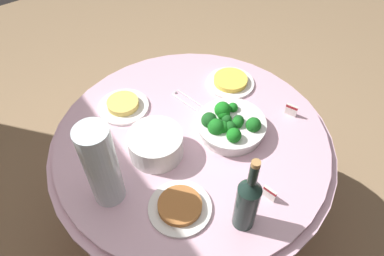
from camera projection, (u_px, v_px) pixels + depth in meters
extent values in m
plane|color=#9E7F5B|center=(192.00, 221.00, 1.99)|extent=(6.00, 6.00, 0.00)
cylinder|color=maroon|center=(192.00, 188.00, 1.74)|extent=(1.01, 1.01, 0.69)
cylinder|color=#E0B2C6|center=(192.00, 142.00, 1.47)|extent=(1.16, 1.16, 0.02)
cylinder|color=#E0B2C6|center=(192.00, 139.00, 1.45)|extent=(1.10, 1.10, 0.03)
cylinder|color=white|center=(231.00, 128.00, 1.44)|extent=(0.26, 0.26, 0.05)
cylinder|color=white|center=(231.00, 123.00, 1.41)|extent=(0.28, 0.28, 0.01)
sphere|color=#19561E|center=(227.00, 120.00, 1.41)|extent=(0.04, 0.04, 0.04)
sphere|color=#195C1E|center=(230.00, 127.00, 1.38)|extent=(0.05, 0.05, 0.05)
sphere|color=#19671E|center=(253.00, 125.00, 1.38)|extent=(0.06, 0.06, 0.06)
sphere|color=#19721E|center=(216.00, 127.00, 1.37)|extent=(0.07, 0.07, 0.07)
sphere|color=#19771E|center=(233.00, 108.00, 1.45)|extent=(0.04, 0.04, 0.04)
sphere|color=#197C1E|center=(224.00, 114.00, 1.42)|extent=(0.05, 0.05, 0.05)
sphere|color=#196F1E|center=(223.00, 127.00, 1.38)|extent=(0.05, 0.05, 0.05)
sphere|color=#197F1E|center=(223.00, 110.00, 1.42)|extent=(0.07, 0.07, 0.07)
sphere|color=#19551E|center=(238.00, 121.00, 1.41)|extent=(0.05, 0.05, 0.05)
sphere|color=#197F1E|center=(234.00, 135.00, 1.34)|extent=(0.06, 0.06, 0.06)
sphere|color=#19561E|center=(209.00, 120.00, 1.39)|extent=(0.06, 0.06, 0.06)
sphere|color=#196D1E|center=(237.00, 123.00, 1.39)|extent=(0.05, 0.05, 0.05)
cylinder|color=white|center=(157.00, 152.00, 1.38)|extent=(0.21, 0.21, 0.01)
cylinder|color=white|center=(156.00, 150.00, 1.37)|extent=(0.21, 0.21, 0.01)
cylinder|color=white|center=(156.00, 148.00, 1.37)|extent=(0.21, 0.21, 0.01)
cylinder|color=white|center=(156.00, 147.00, 1.36)|extent=(0.21, 0.21, 0.01)
cylinder|color=white|center=(156.00, 145.00, 1.35)|extent=(0.21, 0.21, 0.01)
cylinder|color=white|center=(156.00, 143.00, 1.34)|extent=(0.21, 0.21, 0.01)
cylinder|color=white|center=(155.00, 142.00, 1.34)|extent=(0.21, 0.21, 0.01)
cylinder|color=white|center=(155.00, 140.00, 1.33)|extent=(0.21, 0.21, 0.01)
cylinder|color=white|center=(155.00, 138.00, 1.32)|extent=(0.21, 0.21, 0.01)
cylinder|color=white|center=(155.00, 137.00, 1.31)|extent=(0.21, 0.21, 0.01)
cylinder|color=#1B2F28|center=(246.00, 206.00, 1.12)|extent=(0.07, 0.07, 0.20)
cone|color=#1B2F28|center=(251.00, 186.00, 1.03)|extent=(0.07, 0.07, 0.04)
cylinder|color=#1B2F28|center=(254.00, 174.00, 0.98)|extent=(0.03, 0.03, 0.08)
cylinder|color=#B2844C|center=(256.00, 164.00, 0.95)|extent=(0.03, 0.03, 0.02)
cylinder|color=silver|center=(101.00, 166.00, 1.14)|extent=(0.11, 0.11, 0.34)
sphere|color=#E5B26B|center=(106.00, 183.00, 1.24)|extent=(0.06, 0.06, 0.06)
sphere|color=#E5B26B|center=(105.00, 192.00, 1.22)|extent=(0.06, 0.06, 0.06)
sphere|color=#E5B26B|center=(115.00, 187.00, 1.23)|extent=(0.06, 0.06, 0.06)
sphere|color=#72C64C|center=(100.00, 177.00, 1.20)|extent=(0.06, 0.06, 0.06)
sphere|color=#72C64C|center=(106.00, 184.00, 1.18)|extent=(0.06, 0.06, 0.06)
sphere|color=#72C64C|center=(111.00, 176.00, 1.20)|extent=(0.06, 0.06, 0.06)
sphere|color=red|center=(96.00, 171.00, 1.15)|extent=(0.06, 0.06, 0.06)
sphere|color=red|center=(107.00, 174.00, 1.14)|extent=(0.06, 0.06, 0.06)
sphere|color=red|center=(106.00, 165.00, 1.17)|extent=(0.06, 0.06, 0.06)
sphere|color=#E5B26B|center=(94.00, 164.00, 1.10)|extent=(0.06, 0.06, 0.06)
sphere|color=#E5B26B|center=(106.00, 161.00, 1.11)|extent=(0.06, 0.06, 0.06)
sphere|color=#E5B26B|center=(99.00, 155.00, 1.13)|extent=(0.06, 0.06, 0.06)
sphere|color=#72C64C|center=(94.00, 155.00, 1.06)|extent=(0.06, 0.06, 0.06)
sphere|color=#72C64C|center=(103.00, 148.00, 1.08)|extent=(0.06, 0.06, 0.06)
sphere|color=#72C64C|center=(91.00, 146.00, 1.08)|extent=(0.06, 0.06, 0.06)
cylinder|color=silver|center=(191.00, 99.00, 1.58)|extent=(0.16, 0.04, 0.01)
cylinder|color=silver|center=(185.00, 103.00, 1.56)|extent=(0.16, 0.04, 0.01)
sphere|color=silver|center=(175.00, 92.00, 1.61)|extent=(0.01, 0.01, 0.01)
cylinder|color=white|center=(230.00, 83.00, 1.65)|extent=(0.22, 0.22, 0.01)
cylinder|color=#F2D14C|center=(231.00, 80.00, 1.63)|extent=(0.15, 0.15, 0.02)
cylinder|color=white|center=(124.00, 107.00, 1.54)|extent=(0.22, 0.22, 0.01)
cylinder|color=#EACC60|center=(123.00, 104.00, 1.53)|extent=(0.14, 0.14, 0.03)
cylinder|color=white|center=(180.00, 208.00, 1.22)|extent=(0.22, 0.22, 0.01)
cylinder|color=#B77038|center=(180.00, 205.00, 1.21)|extent=(0.15, 0.15, 0.02)
cube|color=white|center=(291.00, 110.00, 1.50)|extent=(0.05, 0.03, 0.05)
cube|color=maroon|center=(292.00, 107.00, 1.49)|extent=(0.05, 0.03, 0.01)
cube|color=white|center=(269.00, 194.00, 1.23)|extent=(0.05, 0.02, 0.05)
cube|color=maroon|center=(270.00, 191.00, 1.22)|extent=(0.05, 0.02, 0.01)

